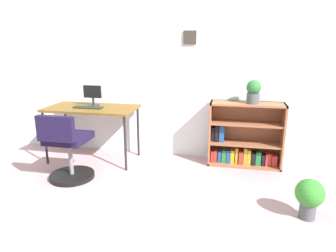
% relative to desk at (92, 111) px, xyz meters
% --- Properties ---
extents(ground_plane, '(6.24, 6.24, 0.00)m').
position_rel_desk_xyz_m(ground_plane, '(0.65, -1.71, -0.68)').
color(ground_plane, '#B48C92').
extents(wall_back, '(5.20, 0.12, 2.49)m').
position_rel_desk_xyz_m(wall_back, '(0.65, 0.44, 0.56)').
color(wall_back, silver).
rests_on(wall_back, ground_plane).
extents(desk, '(1.18, 0.62, 0.73)m').
position_rel_desk_xyz_m(desk, '(0.00, 0.00, 0.00)').
color(desk, brown).
rests_on(desk, ground_plane).
extents(monitor, '(0.25, 0.16, 0.28)m').
position_rel_desk_xyz_m(monitor, '(-0.01, 0.08, 0.20)').
color(monitor, '#262628').
rests_on(monitor, desk).
extents(keyboard, '(0.38, 0.12, 0.02)m').
position_rel_desk_xyz_m(keyboard, '(-0.02, -0.06, 0.06)').
color(keyboard, black).
rests_on(keyboard, desk).
extents(office_chair, '(0.52, 0.55, 0.82)m').
position_rel_desk_xyz_m(office_chair, '(-0.01, -0.67, -0.32)').
color(office_chair, black).
rests_on(office_chair, ground_plane).
extents(bookshelf_low, '(0.93, 0.30, 0.83)m').
position_rel_desk_xyz_m(bookshelf_low, '(1.99, 0.25, -0.32)').
color(bookshelf_low, '#915939').
rests_on(bookshelf_low, ground_plane).
extents(potted_plant_on_shelf, '(0.18, 0.18, 0.29)m').
position_rel_desk_xyz_m(potted_plant_on_shelf, '(2.06, 0.19, 0.30)').
color(potted_plant_on_shelf, '#474C51').
rests_on(potted_plant_on_shelf, bookshelf_low).
extents(potted_plant_floor, '(0.26, 0.26, 0.38)m').
position_rel_desk_xyz_m(potted_plant_floor, '(2.54, -0.97, -0.46)').
color(potted_plant_floor, '#474C51').
rests_on(potted_plant_floor, ground_plane).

